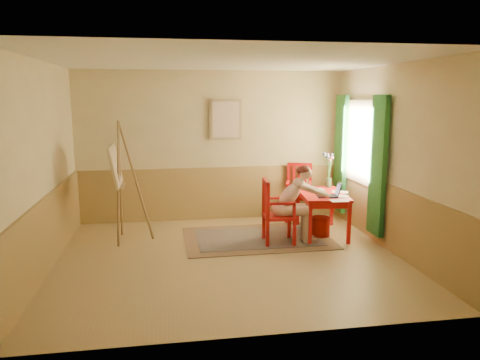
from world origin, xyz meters
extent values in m
cube|color=#A28452|center=(0.00, 0.00, -0.01)|extent=(5.00, 4.50, 0.02)
cube|color=white|center=(0.00, 0.00, 2.81)|extent=(5.00, 4.50, 0.02)
cube|color=tan|center=(0.00, 2.26, 1.40)|extent=(5.00, 0.02, 2.80)
cube|color=tan|center=(0.00, -2.26, 1.40)|extent=(5.00, 0.02, 2.80)
cube|color=tan|center=(-2.51, 0.00, 1.40)|extent=(0.02, 4.50, 2.80)
cube|color=tan|center=(2.51, 0.00, 1.40)|extent=(0.02, 4.50, 2.80)
cube|color=tan|center=(0.00, 2.23, 0.50)|extent=(5.00, 0.04, 1.00)
cube|color=tan|center=(-2.48, 0.00, 0.50)|extent=(0.04, 4.50, 1.00)
cube|color=tan|center=(2.48, 0.00, 0.50)|extent=(0.04, 4.50, 1.00)
cube|color=white|center=(2.47, 1.10, 1.55)|extent=(0.02, 1.00, 1.30)
cube|color=tan|center=(2.45, 1.10, 1.55)|extent=(0.03, 1.12, 1.42)
cube|color=#3B8E33|center=(2.40, 0.32, 1.25)|extent=(0.08, 0.45, 2.20)
cube|color=#3B8E33|center=(2.40, 1.88, 1.25)|extent=(0.08, 0.45, 2.20)
cube|color=tan|center=(0.25, 2.21, 1.90)|extent=(0.60, 0.04, 0.76)
cube|color=beige|center=(0.25, 2.19, 1.90)|extent=(0.50, 0.02, 0.66)
cube|color=#8C7251|center=(0.59, 0.85, 0.01)|extent=(2.41, 1.62, 0.01)
cube|color=black|center=(0.59, 0.85, 0.01)|extent=(2.01, 1.22, 0.01)
cube|color=red|center=(1.72, 0.91, 0.70)|extent=(0.85, 1.27, 0.04)
cube|color=red|center=(1.72, 0.91, 0.63)|extent=(0.74, 1.16, 0.10)
cube|color=red|center=(1.35, 0.40, 0.34)|extent=(0.06, 0.06, 0.68)
cube|color=red|center=(1.97, 0.33, 0.34)|extent=(0.06, 0.06, 0.68)
cube|color=red|center=(1.47, 1.50, 0.34)|extent=(0.06, 0.06, 0.68)
cube|color=red|center=(2.09, 1.43, 0.34)|extent=(0.06, 0.06, 0.68)
cube|color=red|center=(0.88, 0.56, 0.44)|extent=(0.51, 0.49, 0.05)
cube|color=red|center=(0.65, 0.37, 0.21)|extent=(0.06, 0.06, 0.42)
cube|color=red|center=(1.08, 0.35, 0.21)|extent=(0.06, 0.06, 0.42)
cube|color=red|center=(0.68, 0.78, 0.21)|extent=(0.06, 0.06, 0.42)
cube|color=red|center=(1.10, 0.75, 0.21)|extent=(0.06, 0.06, 0.42)
cube|color=red|center=(0.65, 0.37, 0.75)|extent=(0.06, 0.06, 0.57)
cube|color=red|center=(0.68, 0.78, 0.75)|extent=(0.06, 0.06, 0.57)
cube|color=red|center=(0.67, 0.58, 1.01)|extent=(0.08, 0.46, 0.06)
cube|color=red|center=(0.66, 0.47, 0.74)|extent=(0.03, 0.05, 0.47)
cube|color=red|center=(0.67, 0.58, 0.74)|extent=(0.03, 0.05, 0.47)
cube|color=red|center=(0.67, 0.68, 0.74)|extent=(0.03, 0.05, 0.47)
cube|color=red|center=(0.87, 0.36, 0.69)|extent=(0.43, 0.07, 0.04)
cube|color=red|center=(1.07, 0.35, 0.58)|extent=(0.04, 0.04, 0.23)
cube|color=red|center=(0.89, 0.76, 0.69)|extent=(0.43, 0.07, 0.04)
cube|color=red|center=(1.09, 0.75, 0.58)|extent=(0.04, 0.04, 0.23)
cube|color=red|center=(1.59, 1.86, 0.46)|extent=(0.61, 0.62, 0.05)
cube|color=red|center=(1.46, 2.14, 0.22)|extent=(0.07, 0.07, 0.43)
cube|color=red|center=(1.32, 1.73, 0.22)|extent=(0.07, 0.07, 0.43)
cube|color=red|center=(1.86, 2.00, 0.22)|extent=(0.07, 0.07, 0.43)
cube|color=red|center=(1.72, 1.59, 0.22)|extent=(0.07, 0.07, 0.43)
cube|color=red|center=(1.46, 2.14, 0.78)|extent=(0.07, 0.07, 0.59)
cube|color=red|center=(1.86, 2.00, 0.78)|extent=(0.07, 0.07, 0.59)
cube|color=red|center=(1.66, 2.07, 1.04)|extent=(0.46, 0.20, 0.06)
cube|color=red|center=(1.56, 2.11, 0.76)|extent=(0.06, 0.05, 0.48)
cube|color=red|center=(1.66, 2.07, 0.76)|extent=(0.06, 0.05, 0.48)
cube|color=red|center=(1.76, 2.04, 0.76)|extent=(0.06, 0.05, 0.48)
cube|color=red|center=(1.39, 1.93, 0.72)|extent=(0.18, 0.43, 0.04)
cube|color=red|center=(1.32, 1.74, 0.60)|extent=(0.05, 0.05, 0.24)
cube|color=red|center=(1.79, 1.80, 0.72)|extent=(0.18, 0.43, 0.04)
cube|color=red|center=(1.72, 1.60, 0.60)|extent=(0.05, 0.05, 0.24)
ellipsoid|color=#DBAF92|center=(0.90, 0.56, 0.55)|extent=(0.31, 0.37, 0.23)
cylinder|color=#DBAF92|center=(1.10, 0.46, 0.54)|extent=(0.45, 0.19, 0.16)
cylinder|color=#DBAF92|center=(1.11, 0.63, 0.54)|extent=(0.45, 0.19, 0.16)
cylinder|color=#DBAF92|center=(1.31, 0.44, 0.28)|extent=(0.12, 0.12, 0.50)
cylinder|color=#DBAF92|center=(1.32, 0.62, 0.28)|extent=(0.12, 0.12, 0.50)
cube|color=#DBAF92|center=(1.37, 0.44, 0.04)|extent=(0.21, 0.10, 0.07)
cube|color=#DBAF92|center=(1.38, 0.62, 0.04)|extent=(0.21, 0.10, 0.07)
ellipsoid|color=#DBAF92|center=(1.04, 0.55, 0.78)|extent=(0.50, 0.32, 0.52)
ellipsoid|color=#DBAF92|center=(1.19, 0.54, 0.97)|extent=(0.22, 0.31, 0.18)
sphere|color=#DBAF92|center=(1.30, 0.53, 1.13)|extent=(0.21, 0.21, 0.20)
ellipsoid|color=#4B1E15|center=(1.28, 0.53, 1.19)|extent=(0.20, 0.21, 0.14)
sphere|color=#4B1E15|center=(1.20, 0.54, 1.18)|extent=(0.11, 0.11, 0.10)
cylinder|color=#DBAF92|center=(1.28, 0.39, 0.91)|extent=(0.23, 0.12, 0.15)
cylinder|color=#DBAF92|center=(1.50, 0.39, 0.83)|extent=(0.30, 0.12, 0.17)
sphere|color=#DBAF92|center=(1.37, 0.37, 0.88)|extent=(0.09, 0.09, 0.09)
sphere|color=#DBAF92|center=(1.63, 0.42, 0.78)|extent=(0.08, 0.08, 0.07)
cylinder|color=#DBAF92|center=(1.30, 0.68, 0.91)|extent=(0.22, 0.10, 0.15)
cylinder|color=#DBAF92|center=(1.52, 0.64, 0.83)|extent=(0.30, 0.16, 0.17)
sphere|color=#DBAF92|center=(1.39, 0.68, 0.88)|extent=(0.09, 0.09, 0.09)
sphere|color=#DBAF92|center=(1.64, 0.61, 0.78)|extent=(0.08, 0.08, 0.07)
cube|color=#1E2338|center=(1.69, 0.62, 0.73)|extent=(0.34, 0.26, 0.02)
cube|color=#2D3342|center=(1.69, 0.62, 0.73)|extent=(0.29, 0.21, 0.00)
cube|color=#1E2338|center=(1.87, 0.60, 0.84)|extent=(0.10, 0.23, 0.21)
cube|color=#99BFF2|center=(1.86, 0.60, 0.84)|extent=(0.07, 0.19, 0.17)
cube|color=white|center=(1.77, 0.30, 0.72)|extent=(0.28, 0.21, 0.00)
cube|color=white|center=(2.04, 0.93, 0.72)|extent=(0.33, 0.28, 0.00)
cube|color=white|center=(1.71, 1.22, 0.72)|extent=(0.29, 0.22, 0.00)
cube|color=white|center=(1.91, 0.61, 0.72)|extent=(0.33, 0.30, 0.00)
cylinder|color=#3F724C|center=(2.00, 1.39, 0.80)|extent=(0.11, 0.11, 0.17)
cylinder|color=#3F7233|center=(1.97, 1.45, 1.08)|extent=(0.06, 0.14, 0.44)
sphere|color=#728CD8|center=(1.95, 1.51, 1.30)|extent=(0.07, 0.07, 0.07)
cylinder|color=#3F7233|center=(1.97, 1.35, 1.09)|extent=(0.07, 0.09, 0.46)
sphere|color=pink|center=(1.94, 1.31, 1.32)|extent=(0.05, 0.05, 0.05)
cylinder|color=#3F7233|center=(2.01, 1.41, 1.03)|extent=(0.03, 0.05, 0.34)
sphere|color=pink|center=(2.02, 1.42, 1.20)|extent=(0.06, 0.06, 0.05)
cylinder|color=#3F7233|center=(1.96, 1.33, 1.08)|extent=(0.09, 0.13, 0.43)
sphere|color=#728CD8|center=(1.92, 1.27, 1.29)|extent=(0.07, 0.07, 0.06)
cylinder|color=#3F7233|center=(2.04, 1.43, 1.05)|extent=(0.10, 0.09, 0.38)
sphere|color=pink|center=(2.09, 1.46, 1.24)|extent=(0.06, 0.06, 0.05)
cylinder|color=#3F7233|center=(2.02, 1.41, 1.06)|extent=(0.06, 0.05, 0.39)
sphere|color=pink|center=(2.04, 1.43, 1.25)|extent=(0.05, 0.05, 0.05)
cylinder|color=#3F7233|center=(2.04, 1.43, 1.08)|extent=(0.09, 0.10, 0.44)
sphere|color=#728CD8|center=(2.08, 1.48, 1.30)|extent=(0.06, 0.06, 0.05)
cylinder|color=#A71009|center=(1.66, 0.79, 0.17)|extent=(0.34, 0.34, 0.33)
cylinder|color=brown|center=(-1.62, 0.95, 0.97)|extent=(0.10, 0.36, 1.96)
cylinder|color=brown|center=(-1.62, 1.27, 0.97)|extent=(0.10, 0.36, 1.96)
cylinder|color=brown|center=(-1.36, 1.11, 0.97)|extent=(0.51, 0.04, 1.96)
cylinder|color=brown|center=(-1.65, 1.11, 0.90)|extent=(0.03, 0.55, 0.03)
cube|color=brown|center=(-1.58, 1.11, 0.90)|extent=(0.06, 0.59, 0.03)
cube|color=tan|center=(-1.67, 1.11, 1.24)|extent=(0.15, 0.86, 0.65)
cube|color=beige|center=(-1.65, 1.11, 1.24)|extent=(0.11, 0.78, 0.56)
camera|label=1|loc=(-0.88, -6.34, 2.31)|focal=34.39mm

